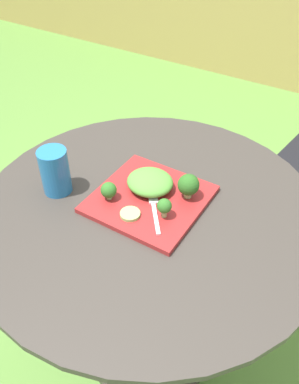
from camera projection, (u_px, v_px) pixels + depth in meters
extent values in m
plane|color=#568438|center=(149.00, 348.00, 1.52)|extent=(12.00, 12.00, 0.00)
cylinder|color=#38332D|center=(149.00, 209.00, 1.04)|extent=(0.90, 0.90, 0.02)
cylinder|color=#38332D|center=(149.00, 289.00, 1.27)|extent=(0.06, 0.06, 0.68)
cylinder|color=#38332D|center=(149.00, 346.00, 1.51)|extent=(0.44, 0.44, 0.04)
cylinder|color=black|center=(269.00, 205.00, 1.81)|extent=(0.02, 0.02, 0.43)
cube|color=maroon|center=(150.00, 199.00, 1.05)|extent=(0.28, 0.28, 0.01)
cylinder|color=#236BA8|center=(55.00, 171.00, 1.05)|extent=(0.08, 0.08, 0.13)
cylinder|color=#1E5B8F|center=(56.00, 177.00, 1.06)|extent=(0.07, 0.07, 0.09)
cube|color=silver|center=(156.00, 218.00, 0.98)|extent=(0.08, 0.09, 0.00)
cube|color=silver|center=(152.00, 197.00, 1.04)|extent=(0.05, 0.05, 0.00)
ellipsoid|color=#519338|center=(150.00, 182.00, 1.06)|extent=(0.12, 0.12, 0.04)
cylinder|color=#99B770|center=(188.00, 194.00, 1.04)|extent=(0.02, 0.02, 0.02)
sphere|color=#285B1E|center=(189.00, 185.00, 1.02)|extent=(0.06, 0.06, 0.06)
cylinder|color=#99B770|center=(164.00, 213.00, 0.98)|extent=(0.01, 0.01, 0.02)
sphere|color=#2D6623|center=(164.00, 206.00, 0.97)|extent=(0.04, 0.04, 0.04)
cylinder|color=#99B770|center=(109.00, 197.00, 1.04)|extent=(0.01, 0.01, 0.01)
sphere|color=#2D6623|center=(109.00, 190.00, 1.02)|extent=(0.04, 0.04, 0.04)
cylinder|color=#8EB766|center=(130.00, 214.00, 0.99)|extent=(0.05, 0.05, 0.01)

